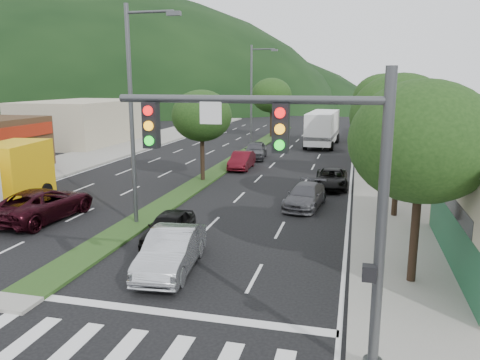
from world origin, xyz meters
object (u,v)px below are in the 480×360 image
(suv_maroon, at_px, (43,204))
(box_truck, at_px, (6,178))
(streetlight_mid, at_px, (253,93))
(tree_r_a, at_px, (422,142))
(tree_med_near, at_px, (202,116))
(car_queue_e, at_px, (255,150))
(streetlight_near, at_px, (135,106))
(traffic_signal, at_px, (309,177))
(car_queue_d, at_px, (332,179))
(sedan_silver, at_px, (171,251))
(tree_r_b, at_px, (401,116))
(car_queue_a, at_px, (169,227))
(tree_med_far, at_px, (271,95))
(tree_r_c, at_px, (390,112))
(tree_r_d, at_px, (383,99))
(motorhome, at_px, (323,128))
(car_queue_c, at_px, (242,160))
(tree_r_e, at_px, (378,98))
(car_queue_b, at_px, (305,196))

(suv_maroon, height_order, box_truck, box_truck)
(streetlight_mid, bearing_deg, tree_r_a, -67.87)
(tree_med_near, height_order, box_truck, tree_med_near)
(streetlight_mid, distance_m, car_queue_e, 7.04)
(streetlight_near, xyz_separation_m, streetlight_mid, (0.00, 25.00, 0.00))
(traffic_signal, height_order, car_queue_d, traffic_signal)
(sedan_silver, relative_size, car_queue_d, 1.05)
(tree_r_b, xyz_separation_m, tree_med_near, (-12.00, 6.00, -0.61))
(tree_r_a, distance_m, tree_med_near, 18.44)
(suv_maroon, bearing_deg, streetlight_near, -171.39)
(car_queue_a, xyz_separation_m, car_queue_d, (6.11, 12.01, -0.04))
(tree_med_far, relative_size, car_queue_d, 1.60)
(tree_med_near, bearing_deg, tree_med_far, 90.00)
(tree_r_c, bearing_deg, tree_r_d, 90.00)
(streetlight_near, height_order, car_queue_d, streetlight_near)
(sedan_silver, bearing_deg, motorhome, 79.56)
(tree_med_far, relative_size, streetlight_mid, 0.69)
(tree_r_c, bearing_deg, sedan_silver, -116.06)
(tree_r_d, relative_size, car_queue_e, 1.60)
(car_queue_c, distance_m, car_queue_d, 8.69)
(tree_r_e, height_order, car_queue_e, tree_r_e)
(traffic_signal, relative_size, tree_r_b, 1.01)
(car_queue_d, bearing_deg, tree_med_near, 178.14)
(tree_r_c, height_order, streetlight_near, streetlight_near)
(streetlight_near, bearing_deg, tree_med_near, 91.18)
(tree_r_e, bearing_deg, streetlight_mid, -149.31)
(sedan_silver, height_order, car_queue_a, sedan_silver)
(car_queue_d, height_order, car_queue_e, car_queue_e)
(traffic_signal, distance_m, streetlight_mid, 35.66)
(tree_r_e, relative_size, box_truck, 0.94)
(tree_r_d, relative_size, streetlight_mid, 0.72)
(tree_med_near, height_order, streetlight_near, streetlight_near)
(streetlight_mid, bearing_deg, car_queue_d, -60.69)
(tree_r_d, distance_m, streetlight_mid, 12.18)
(tree_r_e, bearing_deg, streetlight_near, -110.23)
(tree_r_b, relative_size, tree_med_near, 1.15)
(car_queue_b, height_order, car_queue_e, car_queue_e)
(suv_maroon, bearing_deg, tree_med_far, -93.14)
(streetlight_near, relative_size, car_queue_a, 2.66)
(suv_maroon, relative_size, car_queue_c, 1.38)
(sedan_silver, distance_m, motorhome, 34.85)
(car_queue_b, bearing_deg, streetlight_mid, 117.23)
(tree_r_e, distance_m, car_queue_a, 35.53)
(tree_r_c, height_order, suv_maroon, tree_r_c)
(traffic_signal, bearing_deg, tree_med_far, 101.22)
(tree_r_d, height_order, tree_med_near, tree_r_d)
(sedan_silver, distance_m, suv_maroon, 9.65)
(tree_r_c, relative_size, tree_med_far, 0.93)
(streetlight_near, bearing_deg, suv_maroon, -175.74)
(tree_r_a, height_order, suv_maroon, tree_r_a)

